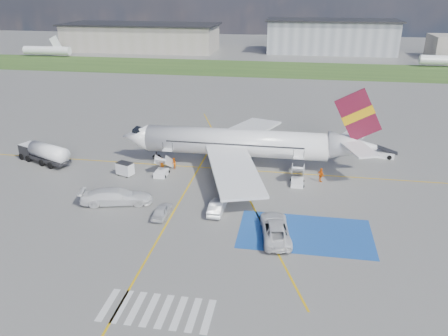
{
  "coord_description": "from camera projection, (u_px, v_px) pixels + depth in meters",
  "views": [
    {
      "loc": [
        8.14,
        -44.73,
        24.14
      ],
      "look_at": [
        -0.04,
        4.07,
        3.5
      ],
      "focal_mm": 35.0,
      "sensor_mm": 36.0,
      "label": 1
    }
  ],
  "objects": [
    {
      "name": "crosswalk",
      "position": [
        157.0,
        310.0,
        35.13
      ],
      "size": [
        9.0,
        4.0,
        0.01
      ],
      "color": "silver",
      "rests_on": "ground"
    },
    {
      "name": "terminal_west",
      "position": [
        141.0,
        38.0,
        176.04
      ],
      "size": [
        60.0,
        22.0,
        10.0
      ],
      "primitive_type": "cube",
      "color": "gray",
      "rests_on": "ground"
    },
    {
      "name": "fuel_tanker",
      "position": [
        45.0,
        155.0,
        64.06
      ],
      "size": [
        9.2,
        5.66,
        3.07
      ],
      "rotation": [
        0.0,
        0.0,
        -0.4
      ],
      "color": "black",
      "rests_on": "ground"
    },
    {
      "name": "car_silver_a",
      "position": [
        162.0,
        211.0,
        49.32
      ],
      "size": [
        1.7,
        4.08,
        1.38
      ],
      "primitive_type": "imported",
      "rotation": [
        0.0,
        0.0,
        3.12
      ],
      "color": "#BBBDC3",
      "rests_on": "ground"
    },
    {
      "name": "taxiway_line_diag",
      "position": [
        233.0,
        170.0,
        62.16
      ],
      "size": [
        20.71,
        56.45,
        0.01
      ],
      "primitive_type": "cube",
      "rotation": [
        0.0,
        0.0,
        0.35
      ],
      "color": "gold",
      "rests_on": "ground"
    },
    {
      "name": "taxiway_line_main",
      "position": [
        233.0,
        170.0,
        62.16
      ],
      "size": [
        120.0,
        0.2,
        0.01
      ],
      "primitive_type": "cube",
      "color": "gold",
      "rests_on": "ground"
    },
    {
      "name": "gpu_cart",
      "position": [
        125.0,
        169.0,
        60.02
      ],
      "size": [
        2.58,
        2.09,
        1.86
      ],
      "rotation": [
        0.0,
        0.0,
        -0.36
      ],
      "color": "white",
      "rests_on": "ground"
    },
    {
      "name": "terminal_centre",
      "position": [
        331.0,
        37.0,
        168.76
      ],
      "size": [
        48.0,
        18.0,
        12.0
      ],
      "primitive_type": "cube",
      "color": "gray",
      "rests_on": "ground"
    },
    {
      "name": "crew_fwd",
      "position": [
        162.0,
        164.0,
        61.94
      ],
      "size": [
        0.67,
        0.49,
        1.7
      ],
      "primitive_type": "imported",
      "rotation": [
        0.0,
        0.0,
        0.14
      ],
      "color": "#DB630B",
      "rests_on": "ground"
    },
    {
      "name": "belt_loader",
      "position": [
        376.0,
        153.0,
        66.98
      ],
      "size": [
        6.05,
        3.13,
        1.75
      ],
      "rotation": [
        0.0,
        0.0,
        -0.21
      ],
      "color": "white",
      "rests_on": "ground"
    },
    {
      "name": "crew_nose",
      "position": [
        174.0,
        163.0,
        62.06
      ],
      "size": [
        0.77,
        0.91,
        1.67
      ],
      "primitive_type": "imported",
      "rotation": [
        0.0,
        0.0,
        -1.39
      ],
      "color": "orange",
      "rests_on": "ground"
    },
    {
      "name": "airliner",
      "position": [
        246.0,
        143.0,
        62.45
      ],
      "size": [
        36.81,
        32.95,
        11.92
      ],
      "color": "white",
      "rests_on": "ground"
    },
    {
      "name": "airstairs_aft",
      "position": [
        297.0,
        179.0,
        57.55
      ],
      "size": [
        1.9,
        5.2,
        3.6
      ],
      "color": "white",
      "rests_on": "ground"
    },
    {
      "name": "staging_box",
      "position": [
        305.0,
        233.0,
        46.08
      ],
      "size": [
        14.0,
        8.0,
        0.01
      ],
      "primitive_type": "cube",
      "color": "#19489A",
      "rests_on": "ground"
    },
    {
      "name": "grass_strip",
      "position": [
        272.0,
        69.0,
        137.71
      ],
      "size": [
        400.0,
        30.0,
        0.01
      ],
      "primitive_type": "cube",
      "color": "#2D4C1E",
      "rests_on": "ground"
    },
    {
      "name": "car_silver_b",
      "position": [
        217.0,
        207.0,
        50.09
      ],
      "size": [
        1.67,
        4.48,
        1.46
      ],
      "primitive_type": "imported",
      "rotation": [
        0.0,
        0.0,
        3.12
      ],
      "color": "silver",
      "rests_on": "ground"
    },
    {
      "name": "van_white_a",
      "position": [
        275.0,
        226.0,
        45.29
      ],
      "size": [
        3.64,
        6.31,
        2.24
      ],
      "primitive_type": "imported",
      "rotation": [
        0.0,
        0.0,
        3.3
      ],
      "color": "silver",
      "rests_on": "ground"
    },
    {
      "name": "van_white_b",
      "position": [
        116.0,
        194.0,
        51.99
      ],
      "size": [
        6.79,
        3.94,
        2.5
      ],
      "primitive_type": "imported",
      "rotation": [
        0.0,
        0.0,
        1.79
      ],
      "color": "silver",
      "rests_on": "ground"
    },
    {
      "name": "airstairs_fwd",
      "position": [
        162.0,
        170.0,
        60.38
      ],
      "size": [
        1.9,
        5.2,
        3.6
      ],
      "color": "white",
      "rests_on": "ground"
    },
    {
      "name": "ground",
      "position": [
        219.0,
        209.0,
        51.24
      ],
      "size": [
        400.0,
        400.0,
        0.0
      ],
      "primitive_type": "plane",
      "color": "#60605E",
      "rests_on": "ground"
    },
    {
      "name": "crew_aft",
      "position": [
        321.0,
        175.0,
        57.88
      ],
      "size": [
        1.09,
        1.2,
        1.96
      ],
      "primitive_type": "imported",
      "rotation": [
        0.0,
        0.0,
        2.24
      ],
      "color": "orange",
      "rests_on": "ground"
    },
    {
      "name": "taxiway_line_cross",
      "position": [
        151.0,
        252.0,
        42.9
      ],
      "size": [
        0.2,
        60.0,
        0.01
      ],
      "primitive_type": "cube",
      "color": "gold",
      "rests_on": "ground"
    }
  ]
}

